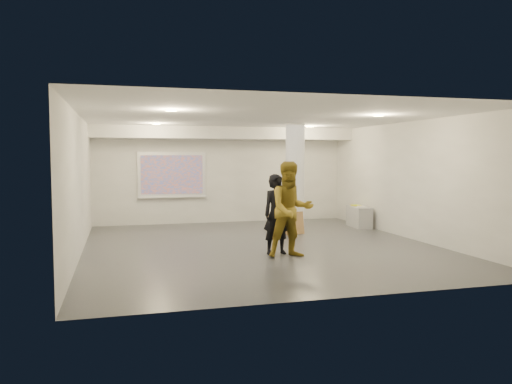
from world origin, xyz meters
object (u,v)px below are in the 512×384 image
object	(u,v)px
man	(291,210)
credenza	(359,217)
woman	(277,214)
projection_screen	(172,175)
column	(295,179)

from	to	relation	value
man	credenza	bearing A→B (deg)	46.56
woman	projection_screen	bearing A→B (deg)	98.94
column	credenza	bearing A→B (deg)	12.41
column	woman	size ratio (longest dim) A/B	1.74
column	credenza	xyz separation A→B (m)	(2.22, 0.49, -1.19)
column	projection_screen	bearing A→B (deg)	139.44
credenza	woman	bearing A→B (deg)	-132.57
projection_screen	credenza	bearing A→B (deg)	-22.14
projection_screen	credenza	world-z (taller)	projection_screen
projection_screen	man	xyz separation A→B (m)	(1.86, -5.88, -0.53)
projection_screen	woman	bearing A→B (deg)	-72.94
woman	man	xyz separation A→B (m)	(0.18, -0.41, 0.14)
projection_screen	credenza	size ratio (longest dim) A/B	1.99
credenza	woman	xyz separation A→B (m)	(-3.64, -3.31, 0.56)
credenza	woman	distance (m)	4.95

